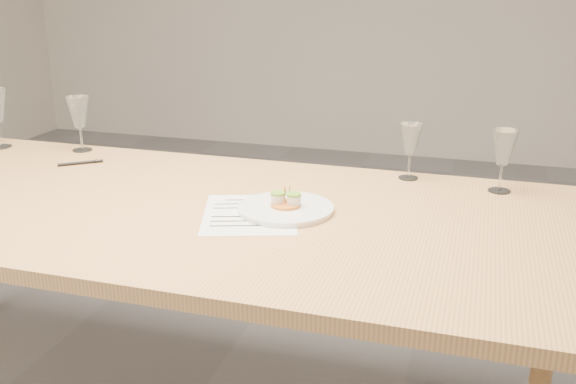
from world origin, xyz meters
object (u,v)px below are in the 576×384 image
(ballpoint_pen, at_px, (81,163))
(wine_glass_3, at_px, (504,149))
(dinner_plate, at_px, (286,208))
(wine_glass_2, at_px, (410,141))
(dining_table, at_px, (168,224))
(wine_glass_1, at_px, (79,113))
(recipe_sheet, at_px, (249,214))

(ballpoint_pen, bearing_deg, wine_glass_3, -34.08)
(dinner_plate, distance_m, ballpoint_pen, 0.85)
(wine_glass_2, bearing_deg, ballpoint_pen, -171.40)
(dining_table, distance_m, wine_glass_1, 0.74)
(wine_glass_1, distance_m, wine_glass_3, 1.47)
(recipe_sheet, xyz_separation_m, wine_glass_3, (0.65, 0.40, 0.13))
(ballpoint_pen, bearing_deg, dining_table, -68.56)
(dining_table, xyz_separation_m, wine_glass_2, (0.63, 0.43, 0.19))
(dining_table, relative_size, wine_glass_2, 13.55)
(ballpoint_pen, height_order, wine_glass_1, wine_glass_1)
(wine_glass_1, xyz_separation_m, wine_glass_2, (1.20, 0.00, -0.02))
(wine_glass_2, bearing_deg, recipe_sheet, -129.29)
(ballpoint_pen, height_order, wine_glass_3, wine_glass_3)
(dinner_plate, relative_size, wine_glass_3, 1.39)
(ballpoint_pen, bearing_deg, recipe_sheet, -60.54)
(dining_table, relative_size, wine_glass_1, 11.94)
(recipe_sheet, bearing_deg, dinner_plate, 9.50)
(wine_glass_1, bearing_deg, wine_glass_2, 0.14)
(dining_table, bearing_deg, dinner_plate, 3.74)
(dining_table, xyz_separation_m, wine_glass_1, (-0.56, 0.43, 0.21))
(wine_glass_1, height_order, wine_glass_3, wine_glass_1)
(wine_glass_1, bearing_deg, dinner_plate, -23.77)
(ballpoint_pen, xyz_separation_m, wine_glass_3, (1.37, 0.11, 0.13))
(dinner_plate, height_order, ballpoint_pen, dinner_plate)
(dinner_plate, bearing_deg, wine_glass_2, 55.20)
(wine_glass_2, relative_size, wine_glass_3, 0.94)
(dinner_plate, relative_size, wine_glass_2, 1.48)
(dinner_plate, xyz_separation_m, recipe_sheet, (-0.09, -0.05, -0.01))
(recipe_sheet, bearing_deg, wine_glass_1, 132.74)
(wine_glass_1, relative_size, wine_glass_2, 1.13)
(dinner_plate, distance_m, recipe_sheet, 0.10)
(wine_glass_3, bearing_deg, dining_table, -157.48)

